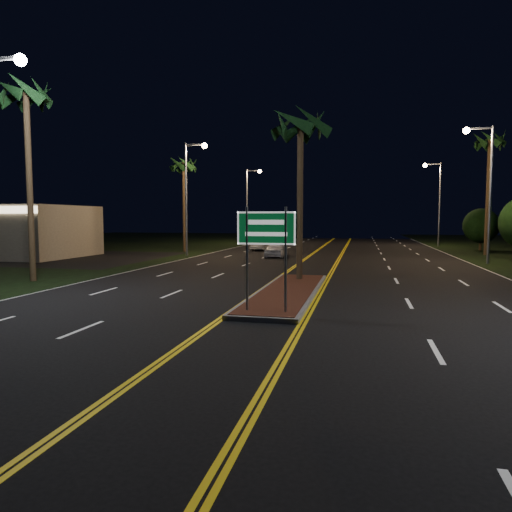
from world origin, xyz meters
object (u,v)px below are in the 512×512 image
(streetlight_right_far, at_px, (436,194))
(palm_median, at_px, (301,125))
(palm_right_far, at_px, (490,142))
(car_near, at_px, (276,247))
(streetlight_right_mid, at_px, (485,178))
(highway_sign, at_px, (266,238))
(palm_left_near, at_px, (26,96))
(streetlight_left_mid, at_px, (191,185))
(palm_left_far, at_px, (184,165))
(median_island, at_px, (288,292))
(car_far, at_px, (262,242))
(streetlight_left_far, at_px, (250,197))
(shrub_far, at_px, (481,226))

(streetlight_right_far, bearing_deg, palm_median, -108.62)
(palm_right_far, bearing_deg, car_near, -161.30)
(streetlight_right_mid, height_order, car_near, streetlight_right_mid)
(highway_sign, relative_size, car_near, 0.72)
(streetlight_right_mid, bearing_deg, palm_left_near, -148.80)
(streetlight_left_mid, height_order, palm_left_far, streetlight_left_mid)
(highway_sign, bearing_deg, streetlight_right_mid, 61.07)
(median_island, height_order, palm_right_far, palm_right_far)
(car_far, bearing_deg, streetlight_right_mid, -26.14)
(streetlight_left_far, bearing_deg, shrub_far, -18.14)
(median_island, xyz_separation_m, shrub_far, (13.80, 29.00, 2.25))
(median_island, xyz_separation_m, palm_left_near, (-12.50, 1.00, 8.60))
(streetlight_left_far, xyz_separation_m, palm_left_far, (-2.19, -16.00, 2.09))
(streetlight_left_far, relative_size, palm_median, 1.08)
(highway_sign, height_order, streetlight_right_far, streetlight_right_far)
(car_far, bearing_deg, palm_left_far, -146.73)
(palm_right_far, distance_m, shrub_far, 9.13)
(highway_sign, relative_size, shrub_far, 0.81)
(streetlight_right_mid, height_order, palm_median, streetlight_right_mid)
(car_far, bearing_deg, median_island, -71.99)
(palm_left_far, bearing_deg, palm_right_far, 4.47)
(median_island, bearing_deg, highway_sign, -90.00)
(streetlight_right_mid, xyz_separation_m, palm_left_far, (-23.41, 6.00, 2.09))
(palm_right_far, bearing_deg, median_island, -119.10)
(median_island, xyz_separation_m, palm_left_far, (-12.80, 21.00, 7.66))
(median_island, distance_m, highway_sign, 4.80)
(streetlight_left_mid, xyz_separation_m, palm_median, (10.61, -13.50, 1.62))
(palm_left_near, relative_size, palm_right_far, 0.95)
(highway_sign, xyz_separation_m, streetlight_left_far, (-10.61, 41.20, 3.25))
(streetlight_left_far, distance_m, car_near, 21.35)
(highway_sign, distance_m, car_far, 29.62)
(highway_sign, xyz_separation_m, car_far, (-6.41, 28.87, -1.67))
(median_island, bearing_deg, car_far, 104.57)
(median_island, bearing_deg, car_near, 101.97)
(shrub_far, bearing_deg, streetlight_left_far, 161.86)
(median_island, relative_size, streetlight_left_mid, 1.14)
(streetlight_right_far, relative_size, palm_median, 1.08)
(shrub_far, distance_m, car_far, 20.73)
(streetlight_right_mid, xyz_separation_m, streetlight_right_far, (0.00, 20.00, 0.00))
(palm_median, height_order, shrub_far, palm_median)
(median_island, relative_size, streetlight_right_far, 1.14)
(streetlight_left_far, height_order, car_far, streetlight_left_far)
(shrub_far, distance_m, car_near, 21.04)
(palm_left_far, height_order, car_near, palm_left_far)
(median_island, height_order, streetlight_left_mid, streetlight_left_mid)
(streetlight_left_mid, bearing_deg, car_far, 61.25)
(streetlight_left_mid, xyz_separation_m, palm_left_near, (-1.89, -16.00, 3.02))
(highway_sign, bearing_deg, streetlight_right_far, 74.85)
(highway_sign, distance_m, streetlight_left_mid, 23.93)
(palm_left_near, distance_m, palm_left_far, 20.02)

